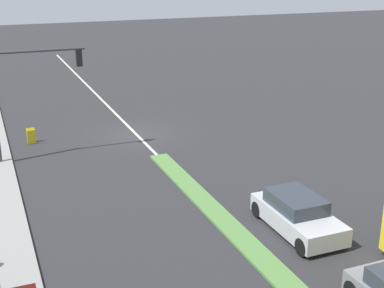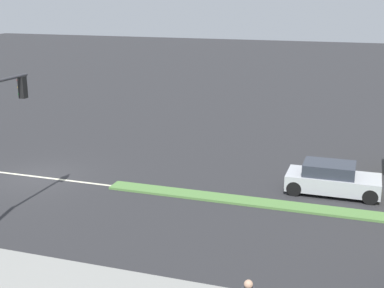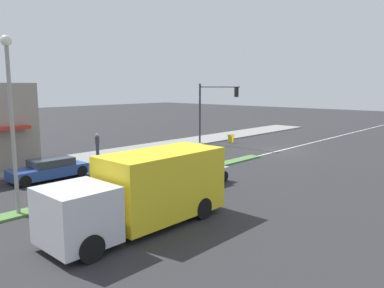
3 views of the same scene
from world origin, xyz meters
TOP-DOWN VIEW (x-y plane):
  - ground_plane at (0.00, 18.00)m, footprint 160.00×160.00m
  - sidewalk_right at (9.00, 18.50)m, footprint 4.00×73.00m
  - lane_marking_center at (0.00, 0.00)m, footprint 0.16×60.00m
  - traffic_signal_main at (6.12, 2.03)m, footprint 4.59×0.34m
  - street_lamp at (0.00, 22.32)m, footprint 0.44×0.44m
  - pedestrian at (9.25, 12.28)m, footprint 0.34×0.34m
  - warning_aframe_sign at (5.77, -0.53)m, footprint 0.45×0.53m
  - delivery_truck at (-5.00, 19.48)m, footprint 2.44×7.50m
  - sedan_silver at (-2.20, 13.47)m, footprint 1.82×3.97m
  - suv_grey at (-2.20, 19.34)m, footprint 1.90×3.97m
  - coupe_blue at (5.00, 18.42)m, footprint 1.76×4.34m

SIDE VIEW (x-z plane):
  - ground_plane at x=0.00m, z-range 0.00..0.00m
  - lane_marking_center at x=0.00m, z-range 0.00..0.01m
  - sidewalk_right at x=9.00m, z-range 0.00..0.12m
  - warning_aframe_sign at x=5.77m, z-range 0.01..0.84m
  - coupe_blue at x=5.00m, z-range -0.01..1.22m
  - suv_grey at x=-2.20m, z-range -0.02..1.28m
  - sedan_silver at x=-2.20m, z-range -0.03..1.34m
  - pedestrian at x=9.25m, z-range 0.16..1.85m
  - delivery_truck at x=-5.00m, z-range 0.03..2.90m
  - traffic_signal_main at x=6.12m, z-range 1.10..6.70m
  - street_lamp at x=0.00m, z-range 1.09..8.46m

